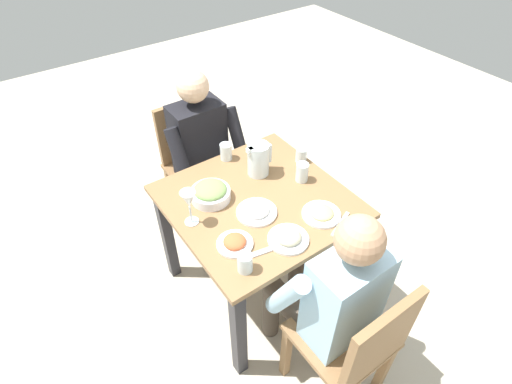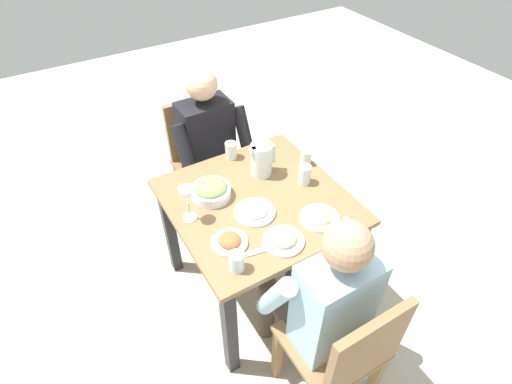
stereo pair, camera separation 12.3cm
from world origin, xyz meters
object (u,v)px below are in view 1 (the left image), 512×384
(plate_rice_curry, at_px, (235,242))
(wine_glass, at_px, (189,201))
(salad_bowl, at_px, (210,193))
(diner_near, at_px, (328,292))
(chair_far, at_px, (194,158))
(water_glass_center, at_px, (301,155))
(diner_far, at_px, (207,156))
(water_pitcher, at_px, (258,159))
(plate_fries, at_px, (321,213))
(water_glass_far_right, at_px, (245,263))
(water_glass_near_right, at_px, (302,172))
(plate_yoghurt, at_px, (257,211))
(chair_near, at_px, (356,344))
(water_glass_near_left, at_px, (226,152))
(dining_table, at_px, (258,216))
(plate_beans, at_px, (288,238))

(plate_rice_curry, xyz_separation_m, wine_glass, (-0.09, 0.25, 0.12))
(wine_glass, bearing_deg, salad_bowl, 29.59)
(diner_near, xyz_separation_m, wine_glass, (-0.32, 0.65, 0.23))
(chair_far, xyz_separation_m, water_glass_center, (0.37, -0.67, 0.28))
(diner_far, height_order, water_pitcher, diner_far)
(plate_fries, bearing_deg, water_glass_far_right, -173.45)
(chair_far, relative_size, water_glass_near_right, 8.15)
(plate_rice_curry, bearing_deg, plate_fries, -10.70)
(plate_yoghurt, bearing_deg, water_glass_center, 24.01)
(chair_near, relative_size, diner_near, 0.75)
(salad_bowl, bearing_deg, water_glass_near_right, -17.99)
(chair_far, bearing_deg, plate_rice_curry, -106.67)
(salad_bowl, bearing_deg, diner_far, 63.22)
(salad_bowl, relative_size, water_glass_near_left, 2.09)
(diner_near, distance_m, salad_bowl, 0.77)
(water_glass_center, height_order, wine_glass, wine_glass)
(plate_fries, relative_size, water_glass_near_right, 1.79)
(diner_far, xyz_separation_m, water_glass_near_left, (0.02, -0.20, 0.14))
(chair_far, relative_size, wine_glass, 4.53)
(diner_far, relative_size, wine_glass, 6.03)
(diner_near, bearing_deg, chair_near, -90.00)
(salad_bowl, height_order, wine_glass, wine_glass)
(water_glass_near_right, relative_size, water_glass_near_left, 1.10)
(chair_near, distance_m, water_glass_center, 1.06)
(chair_far, distance_m, salad_bowl, 0.74)
(water_pitcher, bearing_deg, wine_glass, -165.79)
(dining_table, xyz_separation_m, plate_rice_curry, (-0.27, -0.19, 0.14))
(diner_far, relative_size, plate_rice_curry, 6.87)
(plate_fries, xyz_separation_m, water_glass_far_right, (-0.50, -0.06, 0.03))
(water_glass_far_right, bearing_deg, water_glass_near_left, 63.70)
(diner_near, relative_size, water_glass_far_right, 12.50)
(dining_table, distance_m, water_pitcher, 0.31)
(diner_near, bearing_deg, plate_rice_curry, 119.52)
(water_glass_far_right, xyz_separation_m, water_glass_near_left, (0.36, 0.73, 0.00))
(plate_fries, bearing_deg, plate_rice_curry, 169.30)
(diner_near, bearing_deg, water_glass_center, 58.74)
(plate_beans, bearing_deg, wine_glass, 130.52)
(chair_far, height_order, water_glass_far_right, chair_far)
(dining_table, distance_m, chair_near, 0.81)
(water_glass_near_left, bearing_deg, water_glass_far_right, -116.30)
(plate_beans, bearing_deg, water_pitcher, 70.21)
(water_glass_near_left, distance_m, wine_glass, 0.54)
(water_glass_center, bearing_deg, diner_far, 127.93)
(water_glass_far_right, bearing_deg, water_pitcher, 49.62)
(plate_fries, xyz_separation_m, water_glass_near_left, (-0.14, 0.67, 0.04))
(plate_rice_curry, height_order, wine_glass, wine_glass)
(plate_rice_curry, relative_size, water_glass_near_right, 1.58)
(plate_rice_curry, height_order, plate_yoghurt, plate_yoghurt)
(wine_glass, bearing_deg, water_glass_center, 5.34)
(dining_table, height_order, water_glass_near_right, water_glass_near_right)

